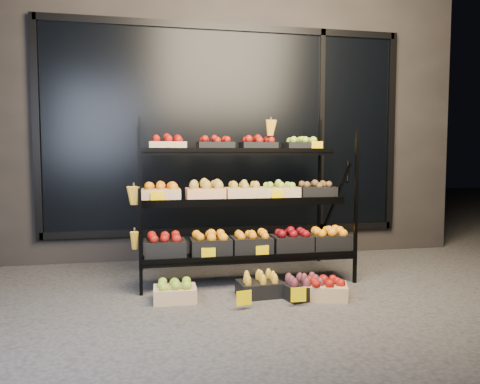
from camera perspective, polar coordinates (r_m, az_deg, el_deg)
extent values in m
plane|color=#514F4C|center=(4.31, 2.14, -12.35)|extent=(24.00, 24.00, 0.00)
cube|color=#2D2826|center=(6.70, -3.16, 8.76)|extent=(6.00, 2.00, 3.50)
cube|color=black|center=(5.68, -1.63, 7.53)|extent=(4.20, 0.04, 2.40)
cube|color=black|center=(5.72, -1.57, -4.65)|extent=(4.30, 0.06, 0.08)
cube|color=black|center=(5.85, -1.62, 19.45)|extent=(4.30, 0.06, 0.08)
cube|color=black|center=(5.70, -23.60, 7.15)|extent=(0.08, 0.06, 2.50)
cube|color=black|center=(6.39, 17.90, 6.97)|extent=(0.08, 0.06, 2.50)
cube|color=black|center=(5.99, 9.89, 7.30)|extent=(0.06, 0.06, 2.50)
cylinder|color=black|center=(6.09, 13.00, 2.50)|extent=(0.02, 0.02, 0.25)
cube|color=black|center=(4.22, -12.10, -2.39)|extent=(0.03, 0.03, 1.50)
cube|color=black|center=(4.67, 13.96, -1.77)|extent=(0.03, 0.03, 1.50)
cube|color=black|center=(5.17, -12.03, -0.25)|extent=(0.03, 0.03, 1.66)
cube|color=black|center=(5.55, 9.65, 0.10)|extent=(0.03, 0.03, 1.66)
cube|color=black|center=(4.57, 1.10, -7.93)|extent=(2.05, 0.42, 0.03)
cube|color=black|center=(4.37, 1.68, -8.03)|extent=(2.05, 0.02, 0.05)
cube|color=black|center=(4.78, 0.32, -1.31)|extent=(2.05, 0.40, 0.03)
cube|color=black|center=(4.59, 0.81, -1.11)|extent=(2.05, 0.02, 0.05)
cube|color=black|center=(5.05, -0.38, 4.68)|extent=(2.05, 0.40, 0.03)
cube|color=black|center=(4.87, 0.06, 5.10)|extent=(2.05, 0.02, 0.05)
cube|color=#DDB67F|center=(4.96, -8.82, 5.44)|extent=(0.38, 0.28, 0.11)
ellipsoid|color=#A60B0C|center=(4.96, -8.83, 6.42)|extent=(0.32, 0.24, 0.07)
cube|color=black|center=(5.01, -3.02, 5.47)|extent=(0.38, 0.28, 0.11)
ellipsoid|color=#A60B0C|center=(5.01, -3.02, 6.44)|extent=(0.32, 0.24, 0.07)
cube|color=black|center=(5.10, 2.23, 5.46)|extent=(0.38, 0.28, 0.11)
ellipsoid|color=#A60B0C|center=(5.11, 2.24, 6.41)|extent=(0.32, 0.24, 0.07)
cube|color=black|center=(5.24, 7.53, 5.39)|extent=(0.38, 0.28, 0.11)
ellipsoid|color=#A1CC33|center=(5.25, 7.54, 6.32)|extent=(0.32, 0.24, 0.07)
cube|color=#DDB67F|center=(4.67, -9.65, -0.46)|extent=(0.38, 0.28, 0.14)
ellipsoid|color=orange|center=(4.67, -9.67, 0.76)|extent=(0.32, 0.24, 0.07)
cube|color=#D3BA7E|center=(4.71, -4.25, -0.37)|extent=(0.38, 0.28, 0.14)
ellipsoid|color=gold|center=(4.70, -4.26, 0.84)|extent=(0.32, 0.24, 0.07)
cube|color=#DDB67F|center=(4.78, 0.48, -0.29)|extent=(0.38, 0.28, 0.14)
ellipsoid|color=gold|center=(4.77, 0.48, 0.91)|extent=(0.32, 0.24, 0.07)
cube|color=#DDB67F|center=(4.87, 4.83, -0.22)|extent=(0.38, 0.28, 0.14)
ellipsoid|color=#A1CC33|center=(4.86, 4.84, 0.96)|extent=(0.32, 0.24, 0.07)
cube|color=black|center=(5.00, 9.23, -0.14)|extent=(0.38, 0.28, 0.14)
ellipsoid|color=brown|center=(4.99, 9.24, 1.00)|extent=(0.32, 0.24, 0.07)
cube|color=black|center=(4.45, -9.13, -6.95)|extent=(0.38, 0.28, 0.18)
ellipsoid|color=#A60B0C|center=(4.42, -9.15, -5.43)|extent=(0.32, 0.24, 0.07)
cube|color=black|center=(4.48, -3.59, -6.81)|extent=(0.38, 0.28, 0.18)
ellipsoid|color=orange|center=(4.46, -3.60, -5.30)|extent=(0.32, 0.24, 0.07)
cube|color=black|center=(4.55, 1.39, -6.63)|extent=(0.38, 0.28, 0.18)
ellipsoid|color=orange|center=(4.53, 1.39, -5.14)|extent=(0.32, 0.24, 0.07)
cube|color=black|center=(4.66, 6.27, -6.40)|extent=(0.38, 0.28, 0.18)
ellipsoid|color=maroon|center=(4.64, 6.29, -4.94)|extent=(0.32, 0.24, 0.07)
cube|color=black|center=(4.79, 10.77, -6.14)|extent=(0.38, 0.28, 0.18)
ellipsoid|color=orange|center=(4.77, 10.79, -4.73)|extent=(0.32, 0.24, 0.07)
ellipsoid|color=gold|center=(4.21, -12.83, 0.79)|extent=(0.14, 0.08, 0.22)
ellipsoid|color=gold|center=(4.26, -12.74, -4.59)|extent=(0.14, 0.08, 0.22)
ellipsoid|color=gold|center=(5.05, 3.79, 8.85)|extent=(0.14, 0.08, 0.22)
cube|color=#EBC200|center=(4.53, -10.03, -0.75)|extent=(0.13, 0.01, 0.12)
cube|color=#EBC200|center=(4.71, 4.60, -0.50)|extent=(0.13, 0.01, 0.12)
cube|color=#EBC200|center=(5.15, 9.40, 5.45)|extent=(0.13, 0.01, 0.12)
cube|color=#EBC200|center=(4.34, -3.86, -7.60)|extent=(0.13, 0.01, 0.12)
cube|color=#EBC200|center=(4.43, 2.74, -7.33)|extent=(0.13, 0.01, 0.12)
cube|color=#EBC200|center=(3.87, 0.49, -13.36)|extent=(0.13, 0.01, 0.12)
cube|color=#EBC200|center=(3.99, 7.14, -12.86)|extent=(0.13, 0.01, 0.12)
cube|color=#DDB67F|center=(4.14, -7.94, -12.21)|extent=(0.37, 0.28, 0.12)
ellipsoid|color=#A1CC33|center=(4.11, -7.95, -10.99)|extent=(0.31, 0.23, 0.07)
cube|color=black|center=(4.24, 2.43, -11.68)|extent=(0.40, 0.31, 0.13)
ellipsoid|color=gold|center=(4.22, 2.44, -10.44)|extent=(0.34, 0.26, 0.07)
cube|color=#DDB67F|center=(4.24, 10.32, -11.80)|extent=(0.45, 0.39, 0.13)
ellipsoid|color=#A60B0C|center=(4.21, 10.34, -10.57)|extent=(0.38, 0.33, 0.07)
cube|color=black|center=(4.23, 7.82, -11.81)|extent=(0.43, 0.36, 0.13)
ellipsoid|color=maroon|center=(4.20, 7.83, -10.59)|extent=(0.36, 0.30, 0.07)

